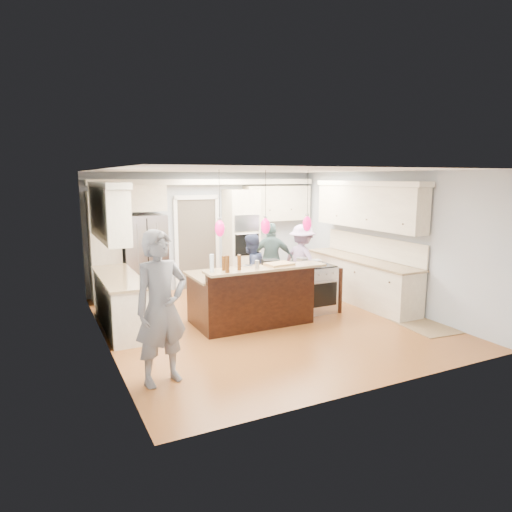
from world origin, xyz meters
The scene contains 23 objects.
ground_plane centered at (0.00, 0.00, 0.00)m, with size 6.00×6.00×0.00m, color #AB692E.
room_shell centered at (0.00, 0.00, 1.82)m, with size 5.54×6.04×2.72m.
refrigerator centered at (-1.55, 2.64, 0.90)m, with size 0.90×0.70×1.80m, color #B7B7BC.
oven_column centered at (0.75, 2.67, 1.15)m, with size 0.72×0.69×2.30m.
back_upper_cabinets centered at (-0.75, 2.76, 1.67)m, with size 5.30×0.61×2.54m.
right_counter_run centered at (2.44, 0.30, 1.06)m, with size 0.64×3.10×2.51m.
left_cabinets centered at (-2.44, 0.80, 1.06)m, with size 0.64×2.30×2.51m.
kitchen_island centered at (-0.25, 0.07, 0.49)m, with size 2.10×1.46×1.12m.
island_range centered at (1.16, 0.15, 0.46)m, with size 0.82×0.71×0.92m.
pendant_lights centered at (-0.25, -0.51, 1.80)m, with size 1.75×0.15×1.03m.
person_bar_end centered at (-2.30, -1.65, 0.98)m, with size 0.72×0.47×1.96m, color slate.
person_far_left centered at (0.18, 0.97, 0.74)m, with size 0.72×0.56×1.48m, color navy.
person_far_right centered at (1.00, 1.60, 0.81)m, with size 0.94×0.39×1.61m, color #456060.
person_range_side centered at (1.60, 1.30, 0.78)m, with size 1.01×0.58×1.57m, color #9E83B1.
floor_rug centered at (2.40, -1.51, 0.01)m, with size 0.75×1.09×0.01m, color olive.
water_bottle centered at (-1.20, -0.52, 1.26)m, with size 0.07×0.07×0.29m, color silver.
beer_bottle_a centered at (-0.98, -0.47, 1.24)m, with size 0.06×0.06×0.23m, color #49270D.
beer_bottle_b centered at (-0.99, -0.66, 1.26)m, with size 0.07×0.07×0.27m, color #49270D.
beer_bottle_c centered at (-0.74, -0.55, 1.24)m, with size 0.06×0.06×0.25m, color #49270D.
drink_can centered at (-0.43, -0.56, 1.19)m, with size 0.07×0.07×0.13m, color #B7B7BC.
cutting_board centered at (0.04, -0.47, 1.14)m, with size 0.45×0.32×0.03m, color tan.
pot_large centered at (0.97, 0.30, 0.99)m, with size 0.23×0.23×0.13m, color #B7B7BC.
pot_small centered at (1.17, 0.12, 0.97)m, with size 0.21×0.21×0.10m, color #B7B7BC.
Camera 1 is at (-3.65, -7.08, 2.59)m, focal length 32.00 mm.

